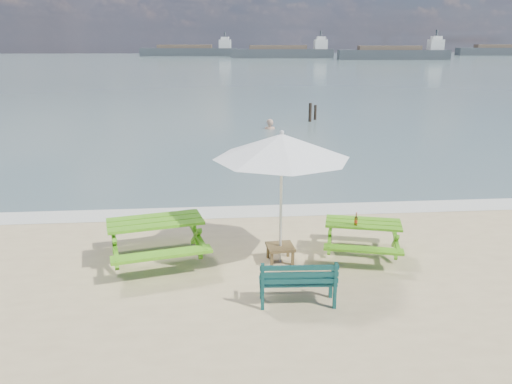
{
  "coord_description": "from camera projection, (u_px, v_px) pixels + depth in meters",
  "views": [
    {
      "loc": [
        -1.16,
        -7.15,
        4.11
      ],
      "look_at": [
        -0.27,
        3.0,
        1.0
      ],
      "focal_mm": 35.0,
      "sensor_mm": 36.0,
      "label": 1
    }
  ],
  "objects": [
    {
      "name": "park_bench",
      "position": [
        297.0,
        290.0,
        8.07
      ],
      "size": [
        1.26,
        0.49,
        0.76
      ],
      "color": "#0E3C3B",
      "rests_on": "ground"
    },
    {
      "name": "sea",
      "position": [
        217.0,
        64.0,
        89.1
      ],
      "size": [
        300.0,
        300.0,
        0.0
      ],
      "primitive_type": "plane",
      "color": "slate",
      "rests_on": "ground"
    },
    {
      "name": "cargo_ships",
      "position": [
        412.0,
        52.0,
        127.12
      ],
      "size": [
        151.74,
        36.97,
        4.4
      ],
      "color": "#383D42",
      "rests_on": "ground"
    },
    {
      "name": "mooring_pilings",
      "position": [
        312.0,
        114.0,
        26.39
      ],
      "size": [
        0.55,
        0.75,
        1.18
      ],
      "color": "black",
      "rests_on": "ground"
    },
    {
      "name": "patio_umbrella",
      "position": [
        282.0,
        146.0,
        9.01
      ],
      "size": [
        2.7,
        2.7,
        2.5
      ],
      "color": "silver",
      "rests_on": "ground"
    },
    {
      "name": "swimmer",
      "position": [
        270.0,
        138.0,
        24.22
      ],
      "size": [
        0.75,
        0.56,
        1.86
      ],
      "color": "tan",
      "rests_on": "ground"
    },
    {
      "name": "foam_strip",
      "position": [
        261.0,
        211.0,
        12.49
      ],
      "size": [
        22.0,
        0.9,
        0.01
      ],
      "primitive_type": "cube",
      "color": "silver",
      "rests_on": "ground"
    },
    {
      "name": "side_table",
      "position": [
        280.0,
        253.0,
        9.62
      ],
      "size": [
        0.54,
        0.54,
        0.33
      ],
      "color": "brown",
      "rests_on": "ground"
    },
    {
      "name": "picnic_table_left",
      "position": [
        156.0,
        241.0,
        9.57
      ],
      "size": [
        2.17,
        2.32,
        0.85
      ],
      "color": "#51A318",
      "rests_on": "ground"
    },
    {
      "name": "beer_bottle",
      "position": [
        356.0,
        221.0,
        9.58
      ],
      "size": [
        0.06,
        0.06,
        0.25
      ],
      "color": "#915815",
      "rests_on": "picnic_table_right"
    },
    {
      "name": "picnic_table_right",
      "position": [
        362.0,
        239.0,
        9.88
      ],
      "size": [
        1.83,
        1.94,
        0.69
      ],
      "color": "#4E9817",
      "rests_on": "ground"
    }
  ]
}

